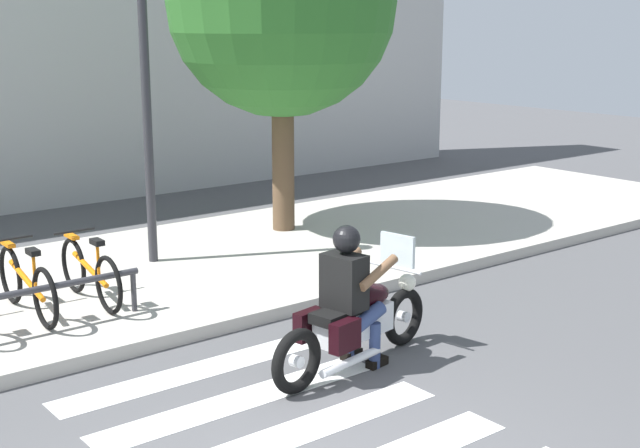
# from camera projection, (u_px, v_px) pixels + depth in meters

# --- Properties ---
(sidewalk) EXTENTS (24.00, 4.40, 0.15)m
(sidewalk) POSITION_uv_depth(u_px,v_px,m) (36.00, 299.00, 10.15)
(sidewalk) COLOR #B7B2A8
(sidewalk) RESTS_ON ground
(crosswalk_stripe_3) EXTENTS (2.80, 0.40, 0.01)m
(crosswalk_stripe_3) POSITION_uv_depth(u_px,v_px,m) (295.00, 433.00, 7.01)
(crosswalk_stripe_3) COLOR white
(crosswalk_stripe_3) RESTS_ON ground
(crosswalk_stripe_4) EXTENTS (2.80, 0.40, 0.01)m
(crosswalk_stripe_4) POSITION_uv_depth(u_px,v_px,m) (241.00, 400.00, 7.62)
(crosswalk_stripe_4) COLOR white
(crosswalk_stripe_4) RESTS_ON ground
(crosswalk_stripe_5) EXTENTS (2.80, 0.40, 0.01)m
(crosswalk_stripe_5) POSITION_uv_depth(u_px,v_px,m) (194.00, 372.00, 8.23)
(crosswalk_stripe_5) COLOR white
(crosswalk_stripe_5) RESTS_ON ground
(motorcycle) EXTENTS (2.19, 0.80, 1.19)m
(motorcycle) POSITION_uv_depth(u_px,v_px,m) (355.00, 322.00, 8.26)
(motorcycle) COLOR black
(motorcycle) RESTS_ON ground
(rider) EXTENTS (0.69, 0.61, 1.42)m
(rider) POSITION_uv_depth(u_px,v_px,m) (350.00, 288.00, 8.12)
(rider) COLOR black
(rider) RESTS_ON ground
(bicycle_3) EXTENTS (0.48, 1.72, 0.79)m
(bicycle_3) POSITION_uv_depth(u_px,v_px,m) (27.00, 284.00, 9.26)
(bicycle_3) COLOR black
(bicycle_3) RESTS_ON sidewalk
(bicycle_4) EXTENTS (0.48, 1.62, 0.78)m
(bicycle_4) POSITION_uv_depth(u_px,v_px,m) (90.00, 272.00, 9.70)
(bicycle_4) COLOR black
(bicycle_4) RESTS_ON sidewalk
(street_lamp) EXTENTS (0.28, 0.28, 4.41)m
(street_lamp) POSITION_uv_depth(u_px,v_px,m) (145.00, 68.00, 10.92)
(street_lamp) COLOR #2D2D33
(street_lamp) RESTS_ON ground
(tree_near_rack) EXTENTS (3.32, 3.32, 5.18)m
(tree_near_rack) POSITION_uv_depth(u_px,v_px,m) (282.00, 3.00, 12.50)
(tree_near_rack) COLOR brown
(tree_near_rack) RESTS_ON ground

